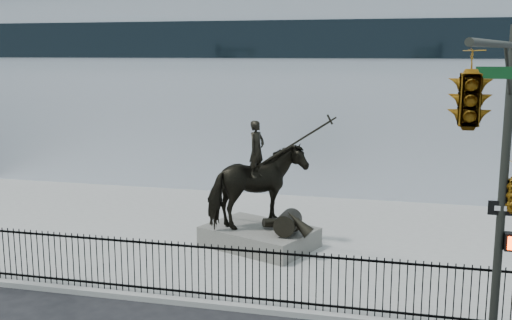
# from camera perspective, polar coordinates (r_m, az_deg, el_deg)

# --- Properties ---
(plaza) EXTENTS (30.00, 12.00, 0.15)m
(plaza) POSITION_cam_1_polar(r_m,az_deg,el_deg) (21.24, -0.27, -7.25)
(plaza) COLOR gray
(plaza) RESTS_ON ground
(building) EXTENTS (44.00, 14.00, 9.00)m
(building) POSITION_cam_1_polar(r_m,az_deg,el_deg) (33.08, 5.22, 6.82)
(building) COLOR silver
(building) RESTS_ON ground
(picket_fence) EXTENTS (22.10, 0.10, 1.50)m
(picket_fence) POSITION_cam_1_polar(r_m,az_deg,el_deg) (15.76, -5.44, -10.47)
(picket_fence) COLOR black
(picket_fence) RESTS_ON plaza
(statue_plinth) EXTENTS (4.04, 3.46, 0.64)m
(statue_plinth) POSITION_cam_1_polar(r_m,az_deg,el_deg) (19.86, 0.32, -7.32)
(statue_plinth) COLOR #524F4B
(statue_plinth) RESTS_ON plaza
(equestrian_statue) EXTENTS (4.07, 3.37, 3.70)m
(equestrian_statue) POSITION_cam_1_polar(r_m,az_deg,el_deg) (19.38, 0.48, -2.68)
(equestrian_statue) COLOR black
(equestrian_statue) RESTS_ON statue_plinth
(traffic_signal_right) EXTENTS (2.17, 6.86, 7.00)m
(traffic_signal_right) POSITION_cam_1_polar(r_m,az_deg,el_deg) (10.88, 21.79, 0.95)
(traffic_signal_right) COLOR #252722
(traffic_signal_right) RESTS_ON ground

